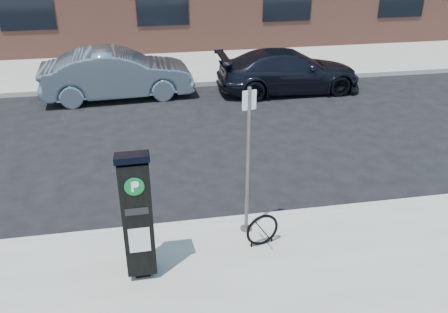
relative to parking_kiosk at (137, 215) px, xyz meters
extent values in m
plane|color=black|center=(1.23, 1.23, -1.20)|extent=(120.00, 120.00, 0.00)
cube|color=gray|center=(1.23, 15.23, -1.13)|extent=(60.00, 12.00, 0.15)
cube|color=#9E9B93|center=(1.23, 1.21, -1.13)|extent=(60.00, 0.12, 0.16)
cube|color=#9E9B93|center=(1.23, 9.25, -1.13)|extent=(60.00, 0.12, 0.16)
cube|color=black|center=(0.00, 0.00, -1.00)|extent=(0.22, 0.22, 0.11)
cube|color=black|center=(0.00, 0.00, -0.04)|extent=(0.43, 0.38, 1.82)
cube|color=black|center=(0.00, 0.00, 0.92)|extent=(0.48, 0.42, 0.17)
cylinder|color=#075622|center=(0.00, -0.19, 0.57)|extent=(0.27, 0.02, 0.27)
cube|color=white|center=(0.00, -0.19, 0.57)|extent=(0.10, 0.01, 0.15)
cube|color=silver|center=(0.00, -0.19, -0.30)|extent=(0.30, 0.01, 0.41)
cube|color=black|center=(0.00, -0.19, 0.18)|extent=(0.32, 0.01, 0.11)
cylinder|color=#635B57|center=(1.79, 0.83, -1.04)|extent=(0.21, 0.21, 0.03)
cylinder|color=#635B57|center=(1.79, 0.83, 0.23)|extent=(0.06, 0.06, 2.57)
cube|color=silver|center=(1.79, 0.83, 1.31)|extent=(0.23, 0.06, 0.31)
torus|color=black|center=(1.96, 0.37, -0.77)|extent=(0.57, 0.17, 0.57)
cylinder|color=black|center=(1.77, 0.33, -1.00)|extent=(0.03, 0.03, 0.11)
cylinder|color=black|center=(2.14, 0.42, -1.00)|extent=(0.03, 0.03, 0.11)
imported|color=gray|center=(-0.50, 8.63, -0.45)|extent=(4.63, 1.87, 1.49)
imported|color=black|center=(4.84, 8.27, -0.54)|extent=(4.56, 1.86, 1.32)
camera|label=1|loc=(0.21, -5.77, 3.76)|focal=38.00mm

